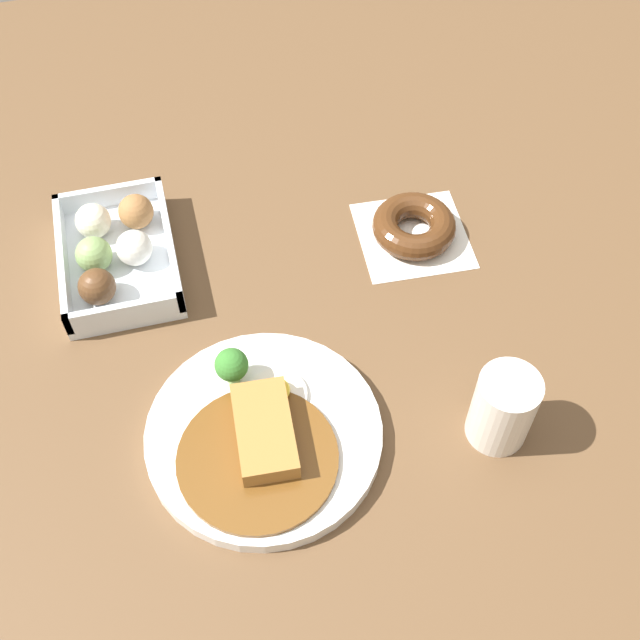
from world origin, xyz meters
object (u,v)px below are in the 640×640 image
object	(u,v)px
chocolate_ring_donut	(414,227)
donut_box	(115,252)
curry_plate	(263,433)
coffee_mug	(503,408)

from	to	relation	value
chocolate_ring_donut	donut_box	bearing A→B (deg)	-96.88
curry_plate	chocolate_ring_donut	xyz separation A→B (m)	(-0.24, 0.24, 0.00)
curry_plate	coffee_mug	xyz separation A→B (m)	(0.05, 0.24, 0.03)
donut_box	chocolate_ring_donut	distance (m)	0.37
curry_plate	donut_box	xyz separation A→B (m)	(-0.28, -0.12, 0.01)
curry_plate	donut_box	world-z (taller)	curry_plate
donut_box	chocolate_ring_donut	size ratio (longest dim) A/B	1.40
donut_box	chocolate_ring_donut	bearing A→B (deg)	83.12
donut_box	coffee_mug	xyz separation A→B (m)	(0.33, 0.37, 0.02)
curry_plate	chocolate_ring_donut	size ratio (longest dim) A/B	1.75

